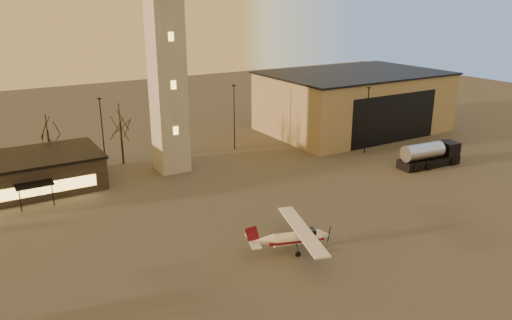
{
  "coord_description": "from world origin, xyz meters",
  "views": [
    {
      "loc": [
        -23.67,
        -31.65,
        22.51
      ],
      "look_at": [
        3.25,
        13.0,
        5.57
      ],
      "focal_mm": 35.0,
      "sensor_mm": 36.0,
      "label": 1
    }
  ],
  "objects_px": {
    "control_tower": "(166,49)",
    "hangar": "(353,101)",
    "fuel_truck": "(429,157)",
    "cessna_front": "(298,240)"
  },
  "relations": [
    {
      "from": "hangar",
      "to": "fuel_truck",
      "type": "height_order",
      "value": "hangar"
    },
    {
      "from": "control_tower",
      "to": "hangar",
      "type": "xyz_separation_m",
      "value": [
        36.0,
        3.98,
        -11.17
      ]
    },
    {
      "from": "control_tower",
      "to": "cessna_front",
      "type": "distance_m",
      "value": 31.74
    },
    {
      "from": "fuel_truck",
      "to": "hangar",
      "type": "bearing_deg",
      "value": 83.3
    },
    {
      "from": "hangar",
      "to": "cessna_front",
      "type": "xyz_separation_m",
      "value": [
        -34.64,
        -31.75,
        -4.14
      ]
    },
    {
      "from": "control_tower",
      "to": "cessna_front",
      "type": "xyz_separation_m",
      "value": [
        1.36,
        -27.78,
        -15.31
      ]
    },
    {
      "from": "hangar",
      "to": "fuel_truck",
      "type": "distance_m",
      "value": 21.93
    },
    {
      "from": "hangar",
      "to": "cessna_front",
      "type": "bearing_deg",
      "value": -137.49
    },
    {
      "from": "control_tower",
      "to": "hangar",
      "type": "height_order",
      "value": "control_tower"
    },
    {
      "from": "cessna_front",
      "to": "fuel_truck",
      "type": "distance_m",
      "value": 31.96
    }
  ]
}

